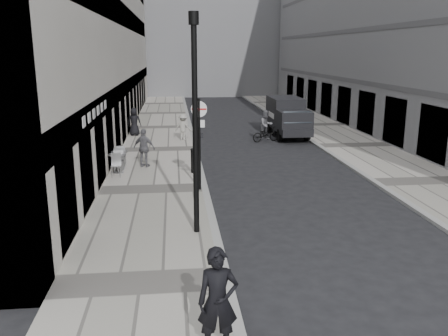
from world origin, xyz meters
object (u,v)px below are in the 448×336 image
(walking_man, at_px, (218,301))
(sign_post, at_px, (199,132))
(lamppost, at_px, (195,115))
(panel_van, at_px, (287,115))
(cyclist, at_px, (266,130))

(walking_man, xyz_separation_m, sign_post, (0.26, 10.13, 1.26))
(lamppost, bearing_deg, walking_man, -89.12)
(lamppost, distance_m, panel_van, 17.49)
(lamppost, bearing_deg, panel_van, 67.83)
(walking_man, height_order, panel_van, panel_van)
(lamppost, xyz_separation_m, cyclist, (4.85, 14.37, -2.84))
(walking_man, relative_size, lamppost, 0.32)
(sign_post, relative_size, panel_van, 0.68)
(lamppost, height_order, panel_van, lamppost)
(lamppost, bearing_deg, cyclist, 71.35)
(sign_post, xyz_separation_m, panel_van, (6.20, 11.71, -1.00))
(lamppost, height_order, cyclist, lamppost)
(panel_van, bearing_deg, lamppost, -111.73)
(walking_man, xyz_separation_m, panel_van, (6.46, 21.84, 0.25))
(walking_man, relative_size, cyclist, 1.05)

